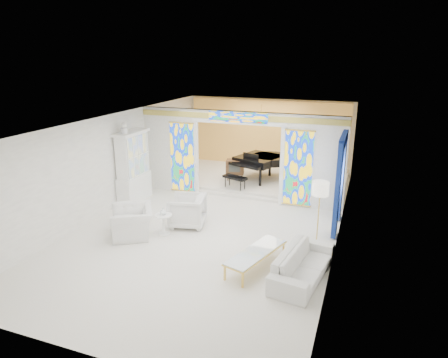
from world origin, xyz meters
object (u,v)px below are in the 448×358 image
at_px(china_cabinet, 133,167).
at_px(tv_console, 235,167).
at_px(sofa, 303,264).
at_px(grand_piano, 263,160).
at_px(coffee_table, 256,253).
at_px(armchair_right, 187,211).
at_px(armchair_left, 132,222).

bearing_deg(china_cabinet, tv_console, 47.77).
xyz_separation_m(sofa, tv_console, (-3.56, 5.83, 0.36)).
distance_m(sofa, grand_piano, 6.84).
bearing_deg(coffee_table, armchair_right, 147.06).
bearing_deg(armchair_left, china_cabinet, 178.38).
relative_size(armchair_left, coffee_table, 0.62).
distance_m(armchair_right, tv_console, 4.14).
bearing_deg(tv_console, grand_piano, 13.49).
distance_m(china_cabinet, tv_console, 3.91).
bearing_deg(tv_console, coffee_table, -79.58).
bearing_deg(armchair_right, coffee_table, 44.18).
bearing_deg(sofa, armchair_right, 73.49).
bearing_deg(grand_piano, armchair_left, -91.00).
relative_size(armchair_right, tv_console, 1.29).
bearing_deg(coffee_table, sofa, -2.99).
xyz_separation_m(armchair_right, sofa, (3.62, -1.69, -0.13)).
bearing_deg(china_cabinet, sofa, -25.62).
relative_size(armchair_right, sofa, 0.45).
height_order(armchair_left, grand_piano, grand_piano).
bearing_deg(sofa, coffee_table, 95.58).
relative_size(coffee_table, tv_console, 2.54).
height_order(china_cabinet, armchair_right, china_cabinet).
distance_m(sofa, tv_console, 6.84).
xyz_separation_m(armchair_left, sofa, (4.74, -0.59, -0.07)).
distance_m(coffee_table, grand_piano, 6.45).
bearing_deg(grand_piano, sofa, -48.03).
xyz_separation_m(armchair_left, armchair_right, (1.13, 1.11, 0.05)).
xyz_separation_m(armchair_left, grand_piano, (2.16, 5.72, 0.52)).
height_order(armchair_right, sofa, armchair_right).
bearing_deg(armchair_right, grand_piano, 154.55).
xyz_separation_m(china_cabinet, sofa, (6.17, -2.96, -0.85)).
xyz_separation_m(coffee_table, grand_piano, (-1.49, 6.25, 0.53)).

